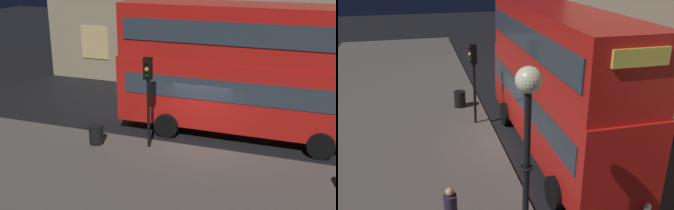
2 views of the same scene
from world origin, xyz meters
The scene contains 5 objects.
ground_plane centered at (0.00, 0.00, 0.00)m, with size 80.00×80.00×0.00m, color black.
sidewalk_slab centered at (0.00, -5.46, 0.06)m, with size 44.00×9.69×0.12m, color #5B564F.
double_decker_bus centered at (1.32, 1.34, 3.16)m, with size 10.44×2.82×5.66m.
traffic_light_near_kerb centered at (-1.78, -1.31, 2.79)m, with size 0.34×0.37×3.70m.
litter_bin centered at (-3.94, -1.75, 0.53)m, with size 0.58×0.58×0.82m, color black.
Camera 1 is at (4.17, -15.95, 7.50)m, focal length 45.48 mm.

